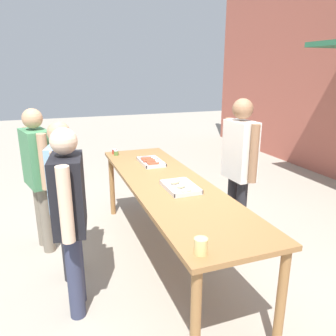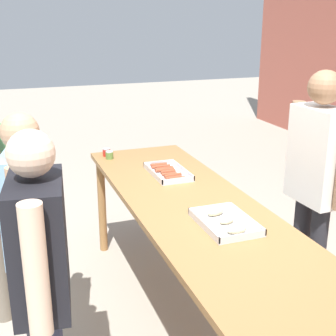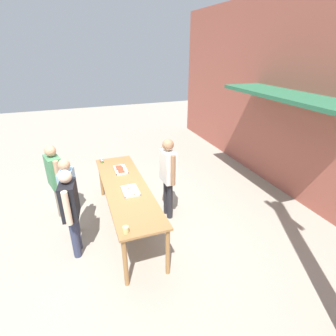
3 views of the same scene
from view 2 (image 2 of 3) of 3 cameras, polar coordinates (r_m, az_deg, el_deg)
ground_plane at (r=3.34m, az=3.78°, el=-19.75°), size 24.00×24.00×0.00m
serving_table at (r=2.91m, az=4.12°, el=-6.87°), size 2.97×0.79×0.91m
food_tray_sausages at (r=3.51m, az=-0.03°, el=-0.55°), size 0.45×0.25×0.04m
food_tray_buns at (r=2.70m, az=7.00°, el=-6.60°), size 0.42×0.28×0.06m
condiment_jar_mustard at (r=4.00m, az=-7.50°, el=1.92°), size 0.06×0.06×0.07m
condiment_jar_ketchup at (r=3.92m, az=-7.15°, el=1.58°), size 0.06×0.06×0.07m
person_server_behind_table at (r=3.33m, az=17.62°, el=-0.51°), size 0.58×0.24×1.72m
person_customer_with_cup at (r=2.26m, az=-15.15°, el=-11.82°), size 0.63×0.30×1.60m
person_customer_waiting_in_line at (r=2.75m, az=-16.57°, el=-6.65°), size 0.56×0.30×1.57m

